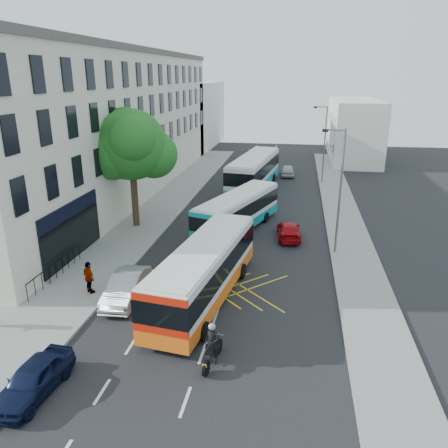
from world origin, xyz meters
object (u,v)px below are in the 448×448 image
at_px(street_tree, 131,146).
at_px(distant_car_grey, 252,155).
at_px(lamp_far, 324,140).
at_px(bus_mid, 238,212).
at_px(red_hatchback, 289,230).
at_px(parked_car_blue, 33,379).
at_px(distant_car_silver, 288,170).
at_px(bus_far, 254,172).
at_px(lamp_near, 339,186).
at_px(pedestrian_far, 89,278).
at_px(motorbike, 212,345).
at_px(bus_near, 205,271).
at_px(parked_car_silver, 126,287).

relative_size(street_tree, distant_car_grey, 1.84).
distance_m(lamp_far, bus_mid, 18.12).
height_order(bus_mid, red_hatchback, bus_mid).
height_order(parked_car_blue, distant_car_silver, distant_car_silver).
height_order(parked_car_blue, red_hatchback, parked_car_blue).
distance_m(lamp_far, bus_far, 8.36).
xyz_separation_m(lamp_near, pedestrian_far, (-13.20, -8.01, -3.57)).
height_order(bus_mid, distant_car_grey, bus_mid).
relative_size(lamp_near, pedestrian_far, 4.48).
bearing_deg(bus_mid, pedestrian_far, -100.07).
relative_size(street_tree, motorbike, 4.07).
xyz_separation_m(red_hatchback, distant_car_silver, (-0.70, 20.56, 0.07)).
distance_m(parked_car_blue, red_hatchback, 20.03).
bearing_deg(lamp_near, distant_car_silver, 99.10).
relative_size(red_hatchback, pedestrian_far, 2.24).
xyz_separation_m(lamp_near, bus_far, (-6.93, 16.26, -2.80)).
bearing_deg(lamp_far, motorbike, -99.79).
height_order(bus_near, parked_car_silver, bus_near).
bearing_deg(red_hatchback, lamp_far, -104.45).
bearing_deg(parked_car_blue, street_tree, 103.57).
relative_size(bus_mid, motorbike, 4.74).
relative_size(lamp_far, parked_car_silver, 1.85).
bearing_deg(pedestrian_far, red_hatchback, -97.70).
bearing_deg(distant_car_silver, red_hatchback, 89.02).
distance_m(parked_car_blue, distant_car_silver, 39.39).
bearing_deg(distant_car_silver, parked_car_blue, 75.20).
height_order(lamp_near, lamp_far, same).
height_order(parked_car_silver, pedestrian_far, pedestrian_far).
xyz_separation_m(lamp_far, bus_far, (-6.93, -3.74, -2.80)).
bearing_deg(bus_near, distant_car_silver, 91.46).
bearing_deg(parked_car_silver, red_hatchback, 49.93).
relative_size(bus_far, parked_car_silver, 2.90).
xyz_separation_m(motorbike, parked_car_blue, (-6.15, -2.78, -0.27)).
relative_size(bus_far, red_hatchback, 3.13).
bearing_deg(pedestrian_far, parked_car_blue, 137.03).
height_order(bus_mid, parked_car_blue, bus_mid).
relative_size(bus_mid, bus_far, 0.82).
bearing_deg(motorbike, pedestrian_far, 157.10).
height_order(street_tree, parked_car_silver, street_tree).
bearing_deg(pedestrian_far, parked_car_silver, -146.83).
xyz_separation_m(bus_near, red_hatchback, (4.09, 9.86, -1.02)).
height_order(bus_far, distant_car_grey, bus_far).
bearing_deg(distant_car_silver, street_tree, 58.36).
distance_m(bus_mid, red_hatchback, 4.08).
bearing_deg(street_tree, red_hatchback, -2.21).
bearing_deg(distant_car_grey, motorbike, -90.28).
bearing_deg(parked_car_silver, bus_mid, 67.14).
distance_m(red_hatchback, distant_car_silver, 20.57).
bearing_deg(red_hatchback, motorbike, 75.41).
bearing_deg(parked_car_blue, distant_car_grey, 91.18).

